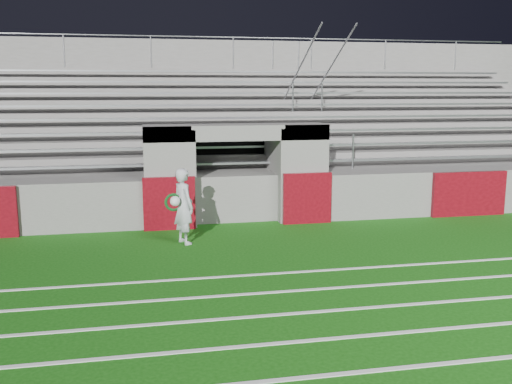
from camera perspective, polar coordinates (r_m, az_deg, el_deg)
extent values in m
plane|color=#13530D|center=(12.03, 0.74, -6.70)|extent=(90.00, 90.00, 0.00)
cube|color=white|center=(7.56, 9.00, -17.48)|extent=(28.00, 0.09, 0.01)
cube|color=white|center=(8.40, 6.58, -14.44)|extent=(28.00, 0.09, 0.01)
cube|color=white|center=(9.28, 4.66, -11.95)|extent=(28.00, 0.09, 0.01)
cube|color=white|center=(10.18, 3.11, -9.88)|extent=(28.00, 0.09, 0.01)
cube|color=white|center=(11.10, 1.82, -8.14)|extent=(28.00, 0.09, 0.01)
cube|color=slate|center=(17.84, 23.41, 0.10)|extent=(10.60, 0.35, 1.25)
cube|color=slate|center=(14.93, -8.84, 1.63)|extent=(1.20, 1.00, 2.60)
cube|color=slate|center=(15.50, 4.59, 2.03)|extent=(1.20, 1.00, 2.60)
cube|color=black|center=(16.78, -2.93, 2.51)|extent=(2.60, 0.20, 2.50)
cube|color=slate|center=(15.57, -6.54, 1.85)|extent=(0.10, 2.20, 2.50)
cube|color=slate|center=(15.92, 1.74, 2.09)|extent=(0.10, 2.20, 2.50)
cube|color=slate|center=(14.99, -2.03, 6.01)|extent=(4.80, 1.00, 0.40)
cube|color=slate|center=(18.90, -3.88, 3.06)|extent=(26.00, 8.00, 0.20)
cube|color=slate|center=(18.99, -3.85, 1.19)|extent=(26.00, 8.00, 1.05)
cube|color=#52070F|center=(14.49, -8.67, -1.14)|extent=(1.30, 0.15, 1.35)
cube|color=#52070F|center=(15.07, 5.13, -0.62)|extent=(1.30, 0.15, 1.35)
cube|color=#52070F|center=(17.00, 20.51, -0.17)|extent=(2.20, 0.15, 1.25)
cube|color=#96999E|center=(15.99, -2.54, 2.92)|extent=(23.00, 0.28, 0.06)
cube|color=slate|center=(16.83, -2.98, 3.18)|extent=(24.00, 0.75, 0.38)
cube|color=#96999E|center=(16.68, -2.94, 4.54)|extent=(23.00, 0.28, 0.06)
cube|color=slate|center=(17.54, -3.34, 4.09)|extent=(24.00, 0.75, 0.76)
cube|color=#96999E|center=(17.39, -3.31, 6.02)|extent=(23.00, 0.28, 0.06)
cube|color=slate|center=(18.27, -3.67, 4.93)|extent=(24.00, 0.75, 1.14)
cube|color=#96999E|center=(18.11, -3.66, 7.39)|extent=(23.00, 0.28, 0.06)
cube|color=slate|center=(18.99, -3.98, 5.70)|extent=(24.00, 0.75, 1.52)
cube|color=#96999E|center=(18.84, -3.98, 8.65)|extent=(23.00, 0.28, 0.06)
cube|color=slate|center=(19.72, -4.26, 6.42)|extent=(24.00, 0.75, 1.90)
cube|color=#96999E|center=(19.58, -4.27, 9.82)|extent=(23.00, 0.28, 0.06)
cube|color=slate|center=(20.45, -4.53, 7.09)|extent=(24.00, 0.75, 2.28)
cube|color=#96999E|center=(20.32, -4.55, 10.90)|extent=(23.00, 0.28, 0.06)
cube|color=slate|center=(21.18, -4.78, 7.71)|extent=(24.00, 0.75, 2.66)
cube|color=#96999E|center=(21.07, -4.81, 11.91)|extent=(23.00, 0.28, 0.06)
cube|color=slate|center=(21.85, -4.98, 7.95)|extent=(26.00, 0.60, 5.29)
cylinder|color=#A5A8AD|center=(16.26, 6.37, 3.98)|extent=(0.05, 0.05, 1.00)
cylinder|color=#A5A8AD|center=(19.04, 3.71, 9.52)|extent=(0.05, 0.05, 1.00)
cylinder|color=#A5A8AD|center=(21.99, 1.69, 13.59)|extent=(0.05, 0.05, 1.00)
cylinder|color=#A5A8AD|center=(19.04, 3.72, 11.02)|extent=(0.05, 6.02, 3.08)
cylinder|color=#A5A8AD|center=(16.59, 9.67, 4.02)|extent=(0.05, 0.05, 1.00)
cylinder|color=#A5A8AD|center=(19.33, 6.61, 9.48)|extent=(0.05, 0.05, 1.00)
cylinder|color=#A5A8AD|center=(22.24, 4.27, 13.53)|extent=(0.05, 0.05, 1.00)
cylinder|color=#A5A8AD|center=(19.33, 6.64, 10.96)|extent=(0.05, 6.02, 3.08)
cylinder|color=#A5A8AD|center=(21.60, -18.66, 13.26)|extent=(0.05, 0.05, 1.10)
cylinder|color=#A5A8AD|center=(21.45, -10.46, 13.65)|extent=(0.05, 0.05, 1.10)
cylinder|color=#A5A8AD|center=(21.71, -2.29, 13.76)|extent=(0.05, 0.05, 1.10)
cylinder|color=#A5A8AD|center=(22.38, 5.55, 13.62)|extent=(0.05, 0.05, 1.10)
cylinder|color=#A5A8AD|center=(23.41, 12.79, 13.27)|extent=(0.05, 0.05, 1.10)
cylinder|color=#A5A8AD|center=(24.77, 19.31, 12.77)|extent=(0.05, 0.05, 1.10)
cylinder|color=#A5A8AD|center=(21.62, -5.01, 15.21)|extent=(24.00, 0.05, 0.05)
imported|color=#B6BAC0|center=(13.12, -7.23, -1.41)|extent=(0.65, 0.75, 1.75)
sphere|color=white|center=(12.91, -8.09, -0.91)|extent=(0.23, 0.23, 0.23)
torus|color=#0C3F14|center=(14.49, -8.25, -0.90)|extent=(0.58, 0.11, 0.58)
torus|color=#0D4218|center=(14.44, -8.24, -1.00)|extent=(0.49, 0.09, 0.49)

